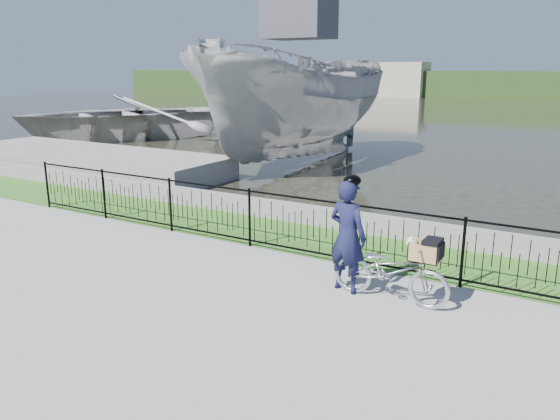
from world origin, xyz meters
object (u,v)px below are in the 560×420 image
Objects in this scene: boat_far at (123,117)px; boat_near at (298,104)px; bicycle_rig at (391,270)px; dock at (91,161)px; cyclist at (348,235)px.

boat_near is at bearing -12.39° from boat_far.
boat_far is at bearing 146.27° from bicycle_rig.
bicycle_rig is 0.16× the size of boat_near.
dock is 7.30m from boat_near.
dock is 0.82× the size of boat_far.
bicycle_rig is at bearing -22.10° from dock.
dock is 0.93× the size of boat_near.
boat_near reaches higher than dock.
boat_near reaches higher than cyclist.
dock is at bearing -50.62° from boat_far.
dock is at bearing 156.77° from cyclist.
dock is 5.45× the size of cyclist.
cyclist is at bearing 177.72° from bicycle_rig.
dock is 5.63× the size of bicycle_rig.
cyclist is 21.05m from boat_far.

